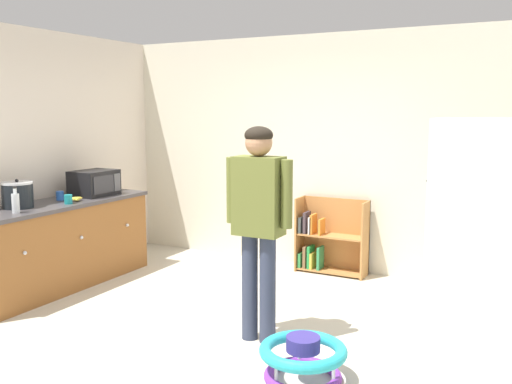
{
  "coord_description": "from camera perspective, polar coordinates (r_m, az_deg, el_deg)",
  "views": [
    {
      "loc": [
        2.27,
        -3.8,
        1.85
      ],
      "look_at": [
        0.02,
        0.52,
        1.13
      ],
      "focal_mm": 39.47,
      "sensor_mm": 36.0,
      "label": 1
    }
  ],
  "objects": [
    {
      "name": "ground_plane",
      "position": [
        4.79,
        -3.22,
        -14.33
      ],
      "size": [
        12.0,
        12.0,
        0.0
      ],
      "primitive_type": "plane",
      "color": "beige",
      "rests_on": "ground"
    },
    {
      "name": "back_wall",
      "position": [
        6.55,
        7.17,
        3.93
      ],
      "size": [
        5.2,
        0.06,
        2.7
      ],
      "primitive_type": "cube",
      "color": "silver",
      "rests_on": "ground"
    },
    {
      "name": "left_side_wall",
      "position": [
        6.74,
        -19.27,
        3.65
      ],
      "size": [
        0.06,
        2.99,
        2.7
      ],
      "primitive_type": "cube",
      "color": "silver",
      "rests_on": "ground"
    },
    {
      "name": "kitchen_counter",
      "position": [
        6.25,
        -19.28,
        -5.03
      ],
      "size": [
        0.65,
        2.14,
        0.9
      ],
      "color": "brown",
      "rests_on": "ground"
    },
    {
      "name": "refrigerator",
      "position": [
        5.04,
        21.37,
        -3.17
      ],
      "size": [
        0.73,
        0.68,
        1.78
      ],
      "color": "white",
      "rests_on": "ground"
    },
    {
      "name": "bookshelf",
      "position": [
        6.5,
        7.22,
        -4.87
      ],
      "size": [
        0.8,
        0.28,
        0.85
      ],
      "color": "#B97D42",
      "rests_on": "ground"
    },
    {
      "name": "standing_person",
      "position": [
        4.4,
        0.27,
        -2.17
      ],
      "size": [
        0.57,
        0.22,
        1.72
      ],
      "color": "#343B52",
      "rests_on": "ground"
    },
    {
      "name": "baby_walker",
      "position": [
        4.02,
        4.78,
        -16.53
      ],
      "size": [
        0.6,
        0.6,
        0.32
      ],
      "color": "purple",
      "rests_on": "ground"
    },
    {
      "name": "microwave",
      "position": [
        6.51,
        -16.07,
        0.89
      ],
      "size": [
        0.37,
        0.48,
        0.28
      ],
      "color": "black",
      "rests_on": "kitchen_counter"
    },
    {
      "name": "crock_pot",
      "position": [
        5.93,
        -23.02,
        -0.26
      ],
      "size": [
        0.3,
        0.3,
        0.28
      ],
      "color": "black",
      "rests_on": "kitchen_counter"
    },
    {
      "name": "banana_bunch",
      "position": [
        6.15,
        -17.72,
        -0.66
      ],
      "size": [
        0.15,
        0.16,
        0.04
      ],
      "color": "yellow",
      "rests_on": "kitchen_counter"
    },
    {
      "name": "clear_bottle",
      "position": [
        5.65,
        -23.19,
        -0.97
      ],
      "size": [
        0.07,
        0.07,
        0.25
      ],
      "color": "silver",
      "rests_on": "kitchen_counter"
    },
    {
      "name": "teal_cup",
      "position": [
        6.0,
        -18.49,
        -0.71
      ],
      "size": [
        0.08,
        0.08,
        0.09
      ],
      "primitive_type": "cylinder",
      "color": "teal",
      "rests_on": "kitchen_counter"
    },
    {
      "name": "white_cup",
      "position": [
        6.86,
        -15.65,
        0.5
      ],
      "size": [
        0.08,
        0.08,
        0.09
      ],
      "primitive_type": "cylinder",
      "color": "white",
      "rests_on": "kitchen_counter"
    },
    {
      "name": "blue_cup",
      "position": [
        6.28,
        -19.25,
        -0.36
      ],
      "size": [
        0.08,
        0.08,
        0.09
      ],
      "primitive_type": "cylinder",
      "color": "blue",
      "rests_on": "kitchen_counter"
    }
  ]
}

